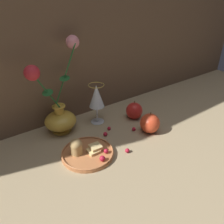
% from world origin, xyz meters
% --- Properties ---
extents(ground_plane, '(2.40, 2.40, 0.00)m').
position_xyz_m(ground_plane, '(0.00, 0.00, 0.00)').
color(ground_plane, '#9E8966').
rests_on(ground_plane, ground).
extents(vase, '(0.23, 0.13, 0.38)m').
position_xyz_m(vase, '(-0.10, 0.15, 0.10)').
color(vase, gold).
rests_on(vase, ground_plane).
extents(plate_with_pastries, '(0.19, 0.19, 0.07)m').
position_xyz_m(plate_with_pastries, '(-0.09, -0.05, 0.02)').
color(plate_with_pastries, '#B77042').
rests_on(plate_with_pastries, ground_plane).
extents(wine_glass, '(0.07, 0.07, 0.18)m').
position_xyz_m(wine_glass, '(0.07, 0.12, 0.12)').
color(wine_glass, silver).
rests_on(wine_glass, ground_plane).
extents(apple_beside_vase, '(0.08, 0.08, 0.09)m').
position_xyz_m(apple_beside_vase, '(0.22, 0.05, 0.04)').
color(apple_beside_vase, red).
rests_on(apple_beside_vase, ground_plane).
extents(apple_near_glass, '(0.08, 0.08, 0.09)m').
position_xyz_m(apple_near_glass, '(0.20, -0.08, 0.04)').
color(apple_near_glass, '#D14223').
rests_on(apple_near_glass, ground_plane).
extents(berry_near_plate, '(0.02, 0.02, 0.02)m').
position_xyz_m(berry_near_plate, '(0.07, 0.03, 0.01)').
color(berry_near_plate, '#AD192D').
rests_on(berry_near_plate, ground_plane).
extents(berry_front_center, '(0.02, 0.02, 0.02)m').
position_xyz_m(berry_front_center, '(0.03, 0.01, 0.01)').
color(berry_front_center, '#AD192D').
rests_on(berry_front_center, ground_plane).
extents(berry_by_glass_stem, '(0.02, 0.02, 0.02)m').
position_xyz_m(berry_by_glass_stem, '(0.15, -0.03, 0.01)').
color(berry_by_glass_stem, '#AD192D').
rests_on(berry_by_glass_stem, ground_plane).
extents(berry_under_candlestick, '(0.02, 0.02, 0.02)m').
position_xyz_m(berry_under_candlestick, '(0.04, -0.13, 0.01)').
color(berry_under_candlestick, '#AD192D').
rests_on(berry_under_candlestick, ground_plane).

